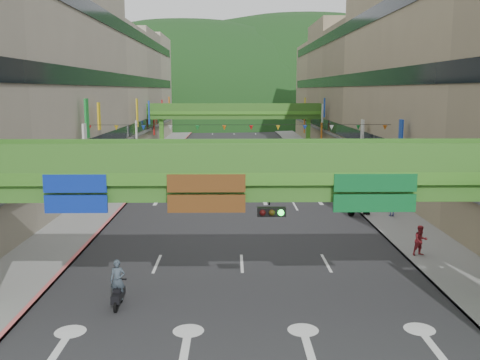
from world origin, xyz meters
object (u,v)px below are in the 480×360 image
object	(u,v)px
car_yellow	(231,159)
pedestrian_red	(420,243)
overpass_near	(269,191)
scooter_rider_mid	(260,183)
car_silver	(188,162)
scooter_rider_near	(118,285)

from	to	relation	value
car_yellow	pedestrian_red	world-z (taller)	pedestrian_red
pedestrian_red	overpass_near	bearing A→B (deg)	-154.14
overpass_near	pedestrian_red	distance (m)	12.39
scooter_rider_mid	pedestrian_red	distance (m)	20.07
overpass_near	car_silver	xyz separation A→B (m)	(-6.64, 42.54, -4.59)
scooter_rider_near	car_yellow	xyz separation A→B (m)	(4.72, 43.46, -0.27)
car_silver	pedestrian_red	bearing A→B (deg)	-72.63
overpass_near	scooter_rider_mid	size ratio (longest dim) A/B	15.14
scooter_rider_near	scooter_rider_mid	distance (m)	26.06
car_silver	car_yellow	bearing A→B (deg)	13.80
car_silver	car_yellow	world-z (taller)	car_yellow
overpass_near	car_yellow	size ratio (longest dim) A/B	6.74
car_silver	pedestrian_red	size ratio (longest dim) A/B	2.24
scooter_rider_mid	pedestrian_red	world-z (taller)	scooter_rider_mid
car_silver	scooter_rider_near	bearing A→B (deg)	-95.98
scooter_rider_near	car_silver	bearing A→B (deg)	90.50
scooter_rider_mid	car_silver	xyz separation A→B (m)	(-7.72, 16.58, -0.32)
scooter_rider_near	car_yellow	bearing A→B (deg)	83.80
car_yellow	scooter_rider_mid	bearing A→B (deg)	-86.63
scooter_rider_near	car_yellow	distance (m)	43.71
scooter_rider_near	car_silver	distance (m)	41.58
overpass_near	scooter_rider_mid	bearing A→B (deg)	87.64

